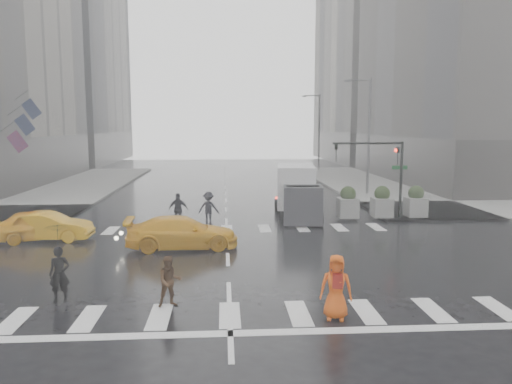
{
  "coord_description": "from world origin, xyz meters",
  "views": [
    {
      "loc": [
        -0.14,
        -19.76,
        5.42
      ],
      "look_at": [
        1.28,
        2.0,
        2.49
      ],
      "focal_mm": 35.0,
      "sensor_mm": 36.0,
      "label": 1
    }
  ],
  "objects": [
    {
      "name": "pedestrian_far_b",
      "position": [
        -0.97,
        7.41,
        0.9
      ],
      "size": [
        1.27,
        0.88,
        1.8
      ],
      "primitive_type": "imported",
      "rotation": [
        0.0,
        0.0,
        2.92
      ],
      "color": "black",
      "rests_on": "ground"
    },
    {
      "name": "taxi_mid",
      "position": [
        -8.46,
        3.92,
        0.67
      ],
      "size": [
        4.11,
        1.51,
        1.34
      ],
      "primitive_type": "imported",
      "rotation": [
        0.0,
        0.0,
        1.55
      ],
      "color": "#F5A80C",
      "rests_on": "ground"
    },
    {
      "name": "traffic_signal_pole",
      "position": [
        9.01,
        8.01,
        3.22
      ],
      "size": [
        4.45,
        0.42,
        4.5
      ],
      "color": "black",
      "rests_on": "ground"
    },
    {
      "name": "street_lamp_near",
      "position": [
        10.87,
        18.0,
        4.95
      ],
      "size": [
        2.15,
        0.22,
        9.0
      ],
      "color": "#59595B",
      "rests_on": "ground"
    },
    {
      "name": "box_truck",
      "position": [
        4.14,
        8.84,
        1.63
      ],
      "size": [
        2.15,
        5.73,
        3.05
      ],
      "rotation": [
        0.0,
        0.0,
        -0.11
      ],
      "color": "silver",
      "rests_on": "ground"
    },
    {
      "name": "flag_cluster",
      "position": [
        -15.08,
        18.5,
        5.64
      ],
      "size": [
        2.87,
        3.06,
        4.69
      ],
      "color": "#59595B",
      "rests_on": "ground"
    },
    {
      "name": "pedestrian_black",
      "position": [
        -5.22,
        -4.5,
        1.6
      ],
      "size": [
        1.05,
        1.07,
        2.43
      ],
      "rotation": [
        0.0,
        0.0,
        0.1
      ],
      "color": "black",
      "rests_on": "ground"
    },
    {
      "name": "planter_east",
      "position": [
        11.0,
        8.2,
        0.98
      ],
      "size": [
        1.1,
        1.1,
        1.8
      ],
      "color": "gray",
      "rests_on": "ground"
    },
    {
      "name": "road_markings",
      "position": [
        0.0,
        0.0,
        0.01
      ],
      "size": [
        18.0,
        48.0,
        0.01
      ],
      "primitive_type": null,
      "color": "silver",
      "rests_on": "ground"
    },
    {
      "name": "street_lamp_far",
      "position": [
        10.87,
        38.0,
        4.95
      ],
      "size": [
        2.15,
        0.22,
        9.0
      ],
      "color": "#59595B",
      "rests_on": "ground"
    },
    {
      "name": "sidewalk_ne",
      "position": [
        19.5,
        17.5,
        0.07
      ],
      "size": [
        35.0,
        35.0,
        0.15
      ],
      "primitive_type": "cube",
      "color": "gray",
      "rests_on": "ground"
    },
    {
      "name": "taxi_front",
      "position": [
        -8.78,
        4.05,
        0.73
      ],
      "size": [
        4.64,
        3.07,
        1.47
      ],
      "primitive_type": "imported",
      "rotation": [
        0.0,
        0.0,
        1.91
      ],
      "color": "#F5A80C",
      "rests_on": "ground"
    },
    {
      "name": "pedestrian_brown",
      "position": [
        -1.78,
        -5.17,
        0.77
      ],
      "size": [
        0.88,
        0.77,
        1.54
      ],
      "primitive_type": "imported",
      "rotation": [
        0.0,
        0.0,
        0.29
      ],
      "color": "#422A17",
      "rests_on": "ground"
    },
    {
      "name": "planter_west",
      "position": [
        7.0,
        8.2,
        0.98
      ],
      "size": [
        1.1,
        1.1,
        1.8
      ],
      "color": "gray",
      "rests_on": "ground"
    },
    {
      "name": "pedestrian_orange",
      "position": [
        2.97,
        -6.47,
        0.93
      ],
      "size": [
        1.02,
        0.78,
        1.84
      ],
      "rotation": [
        0.0,
        0.0,
        -0.24
      ],
      "color": "#E75310",
      "rests_on": "ground"
    },
    {
      "name": "building_nw_far",
      "position": [
        -29.0,
        56.0,
        20.19
      ],
      "size": [
        26.05,
        26.05,
        44.0
      ],
      "color": "slate",
      "rests_on": "ground"
    },
    {
      "name": "taxi_rear",
      "position": [
        -1.99,
        2.0,
        0.71
      ],
      "size": [
        4.45,
        2.28,
        1.42
      ],
      "primitive_type": "imported",
      "rotation": [
        0.0,
        0.0,
        1.64
      ],
      "color": "#F5A80C",
      "rests_on": "ground"
    },
    {
      "name": "building_ne_far",
      "position": [
        29.0,
        56.0,
        16.27
      ],
      "size": [
        26.05,
        26.05,
        36.0
      ],
      "color": "gray",
      "rests_on": "ground"
    },
    {
      "name": "pedestrian_far_a",
      "position": [
        -2.59,
        6.94,
        0.9
      ],
      "size": [
        1.09,
        0.69,
        1.81
      ],
      "primitive_type": "imported",
      "rotation": [
        0.0,
        0.0,
        3.09
      ],
      "color": "black",
      "rests_on": "ground"
    },
    {
      "name": "planter_mid",
      "position": [
        9.0,
        8.2,
        0.98
      ],
      "size": [
        1.1,
        1.1,
        1.8
      ],
      "color": "gray",
      "rests_on": "ground"
    },
    {
      "name": "ground",
      "position": [
        0.0,
        0.0,
        0.0
      ],
      "size": [
        120.0,
        120.0,
        0.0
      ],
      "primitive_type": "plane",
      "color": "black",
      "rests_on": "ground"
    }
  ]
}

